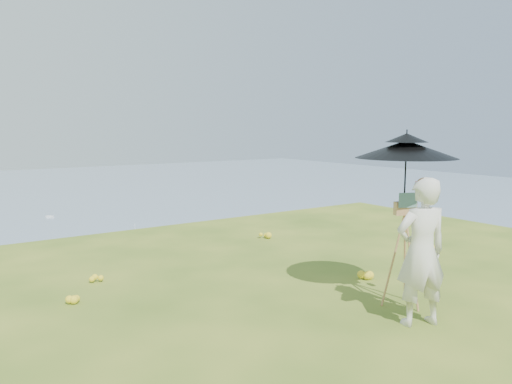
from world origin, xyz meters
TOP-DOWN VIEW (x-y plane):
  - ground at (0.00, 0.00)m, footprint 14.00×14.00m
  - slope_trees at (0.00, 35.00)m, footprint 110.00×50.00m
  - wildflowers at (0.00, 0.25)m, footprint 10.00×10.50m
  - painter at (0.65, -0.03)m, footprint 0.72×0.59m
  - field_easel at (0.98, 0.48)m, footprint 0.73×0.73m
  - sun_umbrella at (0.99, 0.51)m, footprint 1.51×1.51m
  - painter_cap at (0.65, -0.03)m, footprint 0.25×0.27m

SIDE VIEW (x-z plane):
  - slope_trees at x=0.00m, z-range -18.00..-12.00m
  - ground at x=0.00m, z-range 0.00..0.00m
  - wildflowers at x=0.00m, z-range 0.00..0.12m
  - field_easel at x=0.98m, z-range 0.00..1.46m
  - painter at x=0.65m, z-range 0.00..1.71m
  - painter_cap at x=0.65m, z-range 1.61..1.71m
  - sun_umbrella at x=0.99m, z-range 1.20..2.23m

